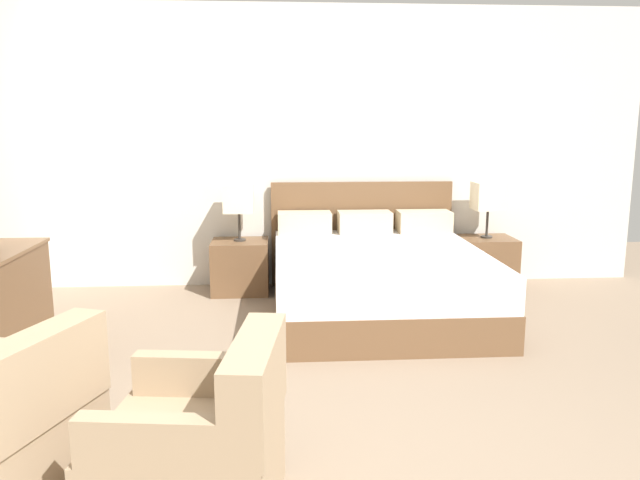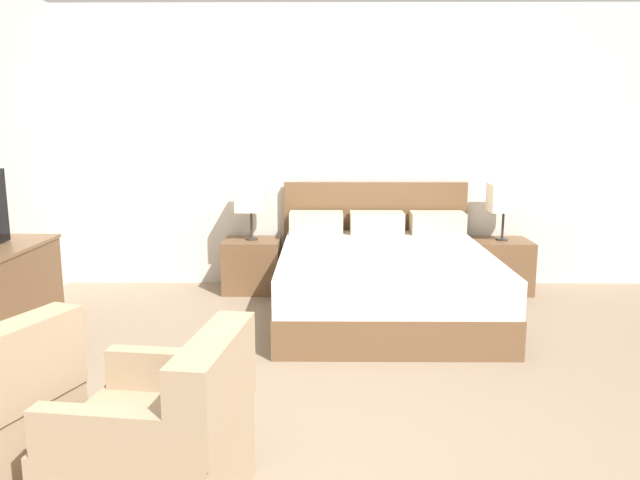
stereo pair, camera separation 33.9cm
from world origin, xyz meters
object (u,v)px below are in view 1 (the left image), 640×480
Objects in this scene: nightstand_right at (485,263)px; armchair_companion at (200,453)px; table_lamp_right at (488,197)px; armchair_by_window at (0,438)px; table_lamp_left at (239,199)px; nightstand_left at (240,267)px; bed at (377,278)px.

armchair_companion is (-2.31, -3.43, 0.04)m from nightstand_right.
table_lamp_right is 0.60× the size of armchair_by_window.
table_lamp_left reaches higher than nightstand_right.
table_lamp_right is at bearing 0.04° from nightstand_left.
armchair_by_window is at bearing -134.14° from table_lamp_right.
nightstand_left is 0.99× the size of table_lamp_right.
armchair_by_window is (-1.98, -2.53, -0.01)m from bed.
nightstand_left is 2.43m from table_lamp_right.
table_lamp_right reaches higher than nightstand_left.
nightstand_right is at bearing 0.00° from nightstand_left.
armchair_companion is at bearing -11.96° from armchair_by_window.
bed reaches higher than nightstand_left.
nightstand_right is 2.43m from table_lamp_left.
bed is 1.38m from nightstand_right.
table_lamp_left is at bearing 148.41° from bed.
armchair_companion is (0.84, -0.18, 0.00)m from armchair_by_window.
table_lamp_left is 2.34m from table_lamp_right.
armchair_by_window reaches higher than nightstand_left.
nightstand_left is at bearing 180.00° from nightstand_right.
nightstand_right is at bearing -0.04° from table_lamp_left.
nightstand_right is 0.99× the size of table_lamp_right.
bed is at bearing -148.46° from nightstand_right.
armchair_companion is (-2.31, -3.43, -0.60)m from table_lamp_right.
bed is 1.50m from table_lamp_left.
nightstand_right is (1.17, 0.72, -0.05)m from bed.
armchair_companion is (-1.14, -2.71, -0.01)m from bed.
bed is 3.92× the size of nightstand_right.
nightstand_right is 4.53m from armchair_by_window.
bed is at bearing 51.92° from armchair_by_window.
armchair_by_window is 0.86m from armchair_companion.
armchair_companion is at bearing -123.98° from nightstand_right.
nightstand_left and nightstand_right have the same top height.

